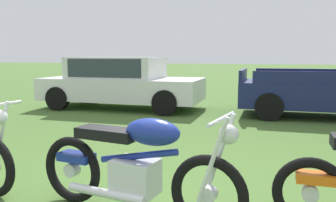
% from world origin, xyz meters
% --- Properties ---
extents(motorcycle_blue, '(2.10, 0.70, 1.02)m').
position_xyz_m(motorcycle_blue, '(0.03, 0.00, 0.48)').
color(motorcycle_blue, black).
rests_on(motorcycle_blue, ground).
extents(car_white, '(4.45, 1.96, 1.43)m').
position_xyz_m(car_white, '(-2.84, 6.18, 0.80)').
color(car_white, silver).
rests_on(car_white, ground).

